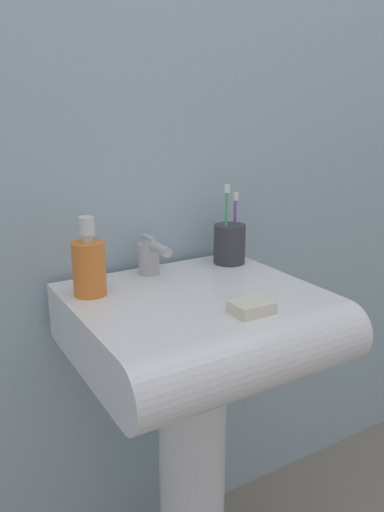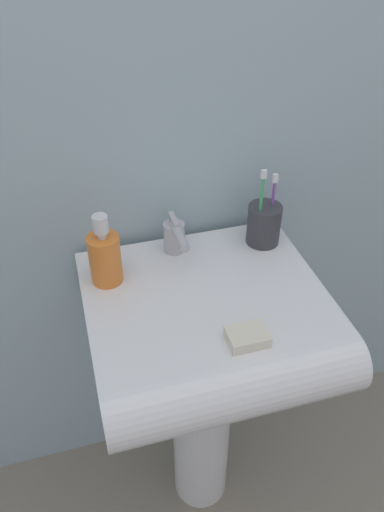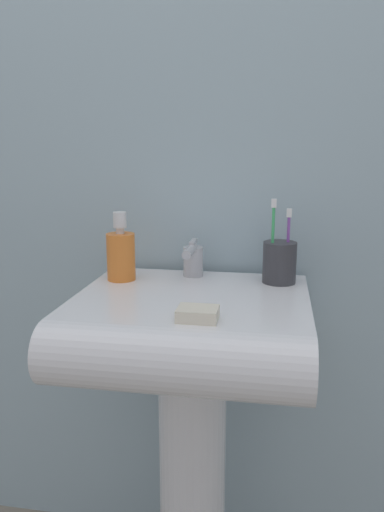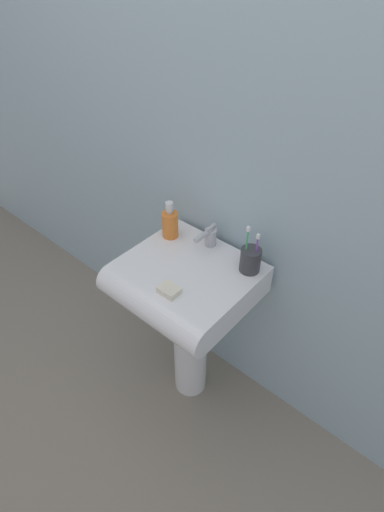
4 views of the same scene
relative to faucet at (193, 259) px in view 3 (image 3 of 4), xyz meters
The scene contains 7 objects.
wall_back 0.36m from the faucet, 76.74° to the left, with size 5.00×0.05×2.40m, color #9EB7C1.
sink_pedestal 0.54m from the faucet, 80.45° to the right, with size 0.16×0.16×0.69m, color white.
sink_basin 0.23m from the faucet, 82.78° to the right, with size 0.51×0.48×0.13m.
faucet is the anchor object (origin of this frame).
toothbrush_cup 0.21m from the faucet, ahead, with size 0.08×0.08×0.20m.
soap_bottle 0.18m from the faucet, 162.28° to the right, with size 0.07×0.07×0.17m.
bar_soap 0.31m from the faucet, 78.57° to the right, with size 0.08×0.06×0.02m, color silver.
Camera 3 is at (0.18, -1.04, 1.14)m, focal length 35.00 mm.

